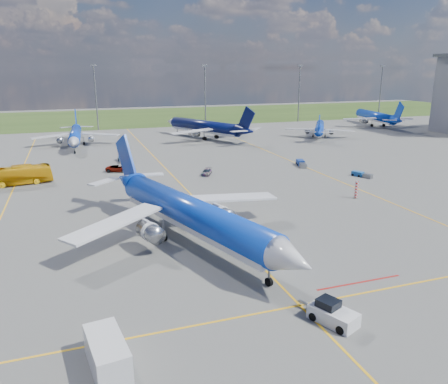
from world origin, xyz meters
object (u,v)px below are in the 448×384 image
object	(u,v)px
bg_jet_ene	(375,126)
baggage_tug_c	(122,159)
bg_jet_n	(205,138)
bg_jet_ne	(319,136)
service_car_b	(118,168)
bg_jet_nnw	(76,146)
apron_bus	(16,176)
baggage_tug_w	(361,175)
service_van	(107,354)
service_car_c	(207,172)
warning_post	(356,190)
service_car_a	(22,176)
pushback_tug	(332,314)
uld_container	(257,238)
main_airliner	(192,242)
baggage_tug_e	(301,163)

from	to	relation	value
bg_jet_ene	baggage_tug_c	size ratio (longest dim) A/B	6.83
bg_jet_n	bg_jet_ne	size ratio (longest dim) A/B	1.34
service_car_b	baggage_tug_c	world-z (taller)	service_car_b
bg_jet_ene	service_car_b	xyz separation A→B (m)	(-101.71, -46.54, 0.69)
bg_jet_nnw	service_car_b	world-z (taller)	bg_jet_nnw
apron_bus	baggage_tug_c	distance (m)	26.44
baggage_tug_w	service_van	bearing A→B (deg)	-164.11
service_van	service_car_c	bearing A→B (deg)	58.64
warning_post	service_car_a	distance (m)	64.31
bg_jet_nnw	bg_jet_n	world-z (taller)	bg_jet_n
warning_post	bg_jet_ene	xyz separation A→B (m)	(65.39, 80.09, -1.50)
service_car_b	baggage_tug_w	distance (m)	51.05
pushback_tug	baggage_tug_w	size ratio (longest dim) A/B	1.31
uld_container	service_car_b	xyz separation A→B (m)	(-12.35, 46.58, -0.07)
service_van	service_car_a	distance (m)	65.37
pushback_tug	main_airliner	bearing A→B (deg)	84.19
bg_jet_ene	apron_bus	bearing A→B (deg)	34.23
bg_jet_ne	baggage_tug_e	world-z (taller)	bg_jet_ne
baggage_tug_c	bg_jet_ene	bearing A→B (deg)	23.24
warning_post	main_airliner	distance (m)	33.09
warning_post	service_van	size ratio (longest dim) A/B	0.54
main_airliner	service_car_b	bearing A→B (deg)	78.55
bg_jet_ene	apron_bus	xyz separation A→B (m)	(-121.09, -51.38, 1.81)
warning_post	service_car_c	world-z (taller)	warning_post
pushback_tug	baggage_tug_w	xyz separation A→B (m)	(34.94, 43.97, -0.34)
service_car_a	service_car_c	bearing A→B (deg)	0.05
bg_jet_nnw	bg_jet_n	bearing A→B (deg)	5.61
pushback_tug	service_car_a	distance (m)	71.30
bg_jet_nnw	bg_jet_ne	xyz separation A→B (m)	(75.01, -6.19, 0.00)
service_van	service_car_b	distance (m)	65.21
bg_jet_ene	baggage_tug_e	world-z (taller)	bg_jet_ene
warning_post	bg_jet_nnw	bearing A→B (deg)	122.42
main_airliner	service_van	xyz separation A→B (m)	(-12.20, -21.38, 1.22)
service_car_c	pushback_tug	bearing A→B (deg)	-66.89
bg_jet_nnw	main_airliner	world-z (taller)	main_airliner
warning_post	bg_jet_ne	world-z (taller)	bg_jet_ne
bg_jet_nnw	pushback_tug	distance (m)	102.72
service_car_c	baggage_tug_w	size ratio (longest dim) A/B	0.93
service_car_a	service_van	bearing A→B (deg)	-66.45
uld_container	service_car_a	xyz separation A→B (m)	(-31.14, 46.17, -0.16)
bg_jet_n	apron_bus	xyz separation A→B (m)	(-50.23, -42.78, 1.81)
service_car_c	baggage_tug_w	xyz separation A→B (m)	(29.40, -11.89, -0.15)
apron_bus	service_car_c	bearing A→B (deg)	-106.09
bg_jet_n	apron_bus	bearing A→B (deg)	14.61
apron_bus	baggage_tug_e	bearing A→B (deg)	-102.38
service_car_b	baggage_tug_w	bearing A→B (deg)	-95.83
warning_post	uld_container	size ratio (longest dim) A/B	1.57
service_van	apron_bus	size ratio (longest dim) A/B	0.43
bg_jet_n	service_car_b	world-z (taller)	bg_jet_n
main_airliner	uld_container	xyz separation A→B (m)	(7.58, -3.18, 0.76)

